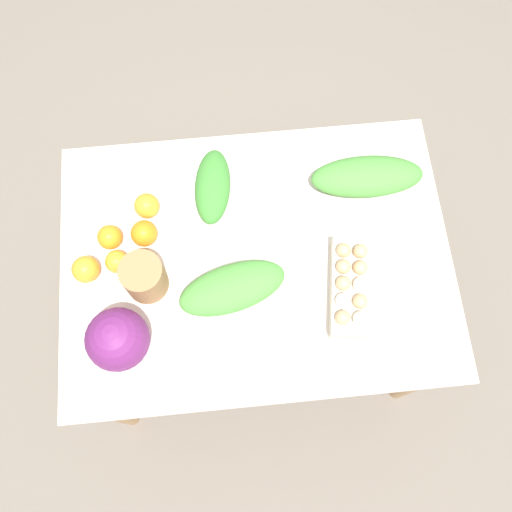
{
  "coord_description": "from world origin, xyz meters",
  "views": [
    {
      "loc": [
        -0.06,
        -0.57,
        2.4
      ],
      "look_at": [
        0.0,
        0.0,
        0.76
      ],
      "focal_mm": 40.0,
      "sensor_mm": 36.0,
      "label": 1
    }
  ],
  "objects_px": {
    "greens_bunch_chard": "(232,288)",
    "orange_2": "(110,237)",
    "orange_4": "(86,271)",
    "greens_bunch_dandelion": "(213,186)",
    "orange_3": "(147,206)",
    "greens_bunch_kale": "(367,176)",
    "orange_0": "(117,262)",
    "orange_1": "(144,233)",
    "paper_bag": "(144,277)",
    "cabbage_purple": "(118,339)",
    "egg_carton": "(350,287)"
  },
  "relations": [
    {
      "from": "orange_2",
      "to": "orange_4",
      "type": "relative_size",
      "value": 0.92
    },
    {
      "from": "greens_bunch_chard",
      "to": "orange_2",
      "type": "xyz_separation_m",
      "value": [
        -0.36,
        0.2,
        -0.01
      ]
    },
    {
      "from": "egg_carton",
      "to": "paper_bag",
      "type": "xyz_separation_m",
      "value": [
        -0.6,
        0.08,
        0.03
      ]
    },
    {
      "from": "orange_1",
      "to": "greens_bunch_chard",
      "type": "bearing_deg",
      "value": -38.21
    },
    {
      "from": "greens_bunch_chard",
      "to": "orange_2",
      "type": "distance_m",
      "value": 0.41
    },
    {
      "from": "orange_1",
      "to": "orange_4",
      "type": "distance_m",
      "value": 0.2
    },
    {
      "from": "egg_carton",
      "to": "orange_4",
      "type": "xyz_separation_m",
      "value": [
        -0.78,
        0.13,
        -0.0
      ]
    },
    {
      "from": "egg_carton",
      "to": "greens_bunch_dandelion",
      "type": "xyz_separation_m",
      "value": [
        -0.38,
        0.37,
        -0.0
      ]
    },
    {
      "from": "paper_bag",
      "to": "orange_3",
      "type": "distance_m",
      "value": 0.24
    },
    {
      "from": "egg_carton",
      "to": "orange_4",
      "type": "bearing_deg",
      "value": 90.0
    },
    {
      "from": "greens_bunch_kale",
      "to": "orange_0",
      "type": "bearing_deg",
      "value": -165.63
    },
    {
      "from": "greens_bunch_dandelion",
      "to": "orange_0",
      "type": "relative_size",
      "value": 3.63
    },
    {
      "from": "greens_bunch_kale",
      "to": "orange_4",
      "type": "bearing_deg",
      "value": -165.72
    },
    {
      "from": "orange_1",
      "to": "greens_bunch_kale",
      "type": "bearing_deg",
      "value": 9.81
    },
    {
      "from": "cabbage_purple",
      "to": "greens_bunch_kale",
      "type": "relative_size",
      "value": 0.51
    },
    {
      "from": "cabbage_purple",
      "to": "orange_1",
      "type": "height_order",
      "value": "cabbage_purple"
    },
    {
      "from": "greens_bunch_kale",
      "to": "orange_2",
      "type": "bearing_deg",
      "value": -171.38
    },
    {
      "from": "cabbage_purple",
      "to": "greens_bunch_kale",
      "type": "distance_m",
      "value": 0.9
    },
    {
      "from": "orange_0",
      "to": "greens_bunch_chard",
      "type": "bearing_deg",
      "value": -19.34
    },
    {
      "from": "greens_bunch_kale",
      "to": "orange_2",
      "type": "relative_size",
      "value": 4.65
    },
    {
      "from": "greens_bunch_dandelion",
      "to": "orange_3",
      "type": "height_order",
      "value": "greens_bunch_dandelion"
    },
    {
      "from": "orange_1",
      "to": "egg_carton",
      "type": "bearing_deg",
      "value": -20.86
    },
    {
      "from": "cabbage_purple",
      "to": "orange_0",
      "type": "distance_m",
      "value": 0.25
    },
    {
      "from": "egg_carton",
      "to": "orange_2",
      "type": "bearing_deg",
      "value": 81.29
    },
    {
      "from": "cabbage_purple",
      "to": "orange_0",
      "type": "xyz_separation_m",
      "value": [
        -0.01,
        0.25,
        -0.05
      ]
    },
    {
      "from": "greens_bunch_kale",
      "to": "orange_1",
      "type": "bearing_deg",
      "value": -170.19
    },
    {
      "from": "greens_bunch_kale",
      "to": "orange_1",
      "type": "xyz_separation_m",
      "value": [
        -0.71,
        -0.12,
        -0.01
      ]
    },
    {
      "from": "greens_bunch_dandelion",
      "to": "orange_2",
      "type": "relative_size",
      "value": 3.37
    },
    {
      "from": "paper_bag",
      "to": "orange_0",
      "type": "bearing_deg",
      "value": 141.26
    },
    {
      "from": "egg_carton",
      "to": "greens_bunch_dandelion",
      "type": "distance_m",
      "value": 0.53
    },
    {
      "from": "egg_carton",
      "to": "orange_1",
      "type": "relative_size",
      "value": 3.84
    },
    {
      "from": "greens_bunch_kale",
      "to": "greens_bunch_dandelion",
      "type": "bearing_deg",
      "value": 178.12
    },
    {
      "from": "orange_4",
      "to": "greens_bunch_chard",
      "type": "bearing_deg",
      "value": -12.67
    },
    {
      "from": "egg_carton",
      "to": "greens_bunch_dandelion",
      "type": "relative_size",
      "value": 1.22
    },
    {
      "from": "orange_1",
      "to": "orange_3",
      "type": "height_order",
      "value": "orange_1"
    },
    {
      "from": "egg_carton",
      "to": "greens_bunch_kale",
      "type": "xyz_separation_m",
      "value": [
        0.11,
        0.35,
        0.0
      ]
    },
    {
      "from": "greens_bunch_kale",
      "to": "orange_0",
      "type": "relative_size",
      "value": 5.0
    },
    {
      "from": "cabbage_purple",
      "to": "greens_bunch_chard",
      "type": "relative_size",
      "value": 0.55
    },
    {
      "from": "greens_bunch_chard",
      "to": "orange_4",
      "type": "height_order",
      "value": "greens_bunch_chard"
    },
    {
      "from": "cabbage_purple",
      "to": "egg_carton",
      "type": "bearing_deg",
      "value": 8.49
    },
    {
      "from": "greens_bunch_chard",
      "to": "greens_bunch_dandelion",
      "type": "height_order",
      "value": "greens_bunch_chard"
    },
    {
      "from": "paper_bag",
      "to": "orange_4",
      "type": "xyz_separation_m",
      "value": [
        -0.18,
        0.05,
        -0.03
      ]
    },
    {
      "from": "orange_1",
      "to": "orange_2",
      "type": "relative_size",
      "value": 1.07
    },
    {
      "from": "greens_bunch_dandelion",
      "to": "egg_carton",
      "type": "bearing_deg",
      "value": -43.98
    },
    {
      "from": "paper_bag",
      "to": "orange_0",
      "type": "relative_size",
      "value": 1.96
    },
    {
      "from": "paper_bag",
      "to": "greens_bunch_kale",
      "type": "relative_size",
      "value": 0.39
    },
    {
      "from": "paper_bag",
      "to": "greens_bunch_dandelion",
      "type": "bearing_deg",
      "value": 52.76
    },
    {
      "from": "paper_bag",
      "to": "orange_2",
      "type": "xyz_separation_m",
      "value": [
        -0.11,
        0.15,
        -0.03
      ]
    },
    {
      "from": "paper_bag",
      "to": "greens_bunch_kale",
      "type": "xyz_separation_m",
      "value": [
        0.71,
        0.27,
        -0.02
      ]
    },
    {
      "from": "greens_bunch_chard",
      "to": "orange_2",
      "type": "height_order",
      "value": "greens_bunch_chard"
    }
  ]
}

